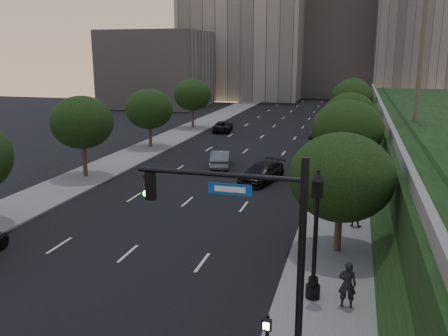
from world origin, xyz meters
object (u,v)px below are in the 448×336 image
(pedestrian_a, at_px, (347,284))
(pedestrian_b, at_px, (355,212))
(pedestrian_c, at_px, (348,189))
(sedan_near_right, at_px, (262,173))
(sedan_mid_left, at_px, (221,159))
(sedan_far_right, at_px, (319,130))
(sedan_far_left, at_px, (223,126))
(traffic_signal_mast, at_px, (267,258))
(street_lamp, at_px, (315,241))

(pedestrian_a, xyz_separation_m, pedestrian_b, (0.25, 9.49, -0.10))
(pedestrian_c, bearing_deg, pedestrian_a, 90.58)
(sedan_near_right, bearing_deg, pedestrian_a, -52.82)
(sedan_mid_left, bearing_deg, sedan_far_right, -123.16)
(sedan_far_left, bearing_deg, pedestrian_c, 111.78)
(traffic_signal_mast, xyz_separation_m, sedan_near_right, (-4.38, 22.05, -2.91))
(sedan_near_right, xyz_separation_m, pedestrian_c, (6.71, -4.00, 0.32))
(pedestrian_c, bearing_deg, sedan_far_left, -59.29)
(sedan_far_right, xyz_separation_m, pedestrian_b, (4.45, -30.94, 0.21))
(pedestrian_a, bearing_deg, sedan_mid_left, -63.38)
(pedestrian_a, bearing_deg, sedan_far_left, -68.82)
(traffic_signal_mast, xyz_separation_m, pedestrian_c, (2.33, 18.05, -2.60))
(sedan_mid_left, relative_size, sedan_far_right, 0.99)
(pedestrian_a, distance_m, pedestrian_c, 14.10)
(sedan_mid_left, bearing_deg, traffic_signal_mast, 97.20)
(sedan_far_left, distance_m, sedan_far_right, 12.39)
(sedan_mid_left, xyz_separation_m, pedestrian_a, (11.43, -22.14, 0.34))
(traffic_signal_mast, distance_m, sedan_near_right, 22.67)
(sedan_mid_left, distance_m, pedestrian_b, 17.22)
(sedan_mid_left, relative_size, pedestrian_c, 2.53)
(sedan_far_left, xyz_separation_m, sedan_near_right, (9.62, -23.15, 0.07))
(traffic_signal_mast, height_order, street_lamp, traffic_signal_mast)
(traffic_signal_mast, distance_m, sedan_far_left, 47.41)
(street_lamp, bearing_deg, sedan_mid_left, 114.87)
(sedan_near_right, distance_m, sedan_far_right, 22.51)
(street_lamp, bearing_deg, pedestrian_b, 80.03)
(traffic_signal_mast, relative_size, sedan_near_right, 1.34)
(traffic_signal_mast, height_order, pedestrian_b, traffic_signal_mast)
(sedan_far_right, bearing_deg, pedestrian_a, -79.37)
(sedan_mid_left, relative_size, pedestrian_b, 2.70)
(sedan_mid_left, xyz_separation_m, pedestrian_c, (11.21, -8.04, 0.30))
(pedestrian_c, bearing_deg, street_lamp, 84.97)
(sedan_mid_left, height_order, pedestrian_c, pedestrian_c)
(sedan_far_right, relative_size, pedestrian_b, 2.74)
(street_lamp, height_order, sedan_near_right, street_lamp)
(sedan_far_left, relative_size, sedan_far_right, 1.05)
(traffic_signal_mast, relative_size, sedan_far_right, 1.48)
(sedan_near_right, relative_size, pedestrian_a, 2.71)
(street_lamp, relative_size, sedan_mid_left, 1.20)
(pedestrian_b, bearing_deg, sedan_near_right, -34.60)
(traffic_signal_mast, distance_m, pedestrian_c, 18.39)
(traffic_signal_mast, relative_size, street_lamp, 1.25)
(sedan_far_right, height_order, pedestrian_a, pedestrian_a)
(traffic_signal_mast, xyz_separation_m, sedan_far_right, (-1.65, 44.39, -2.87))
(sedan_far_left, height_order, pedestrian_a, pedestrian_a)
(sedan_far_right, xyz_separation_m, pedestrian_a, (4.20, -40.44, 0.31))
(traffic_signal_mast, height_order, pedestrian_c, traffic_signal_mast)
(street_lamp, bearing_deg, pedestrian_a, -15.83)
(pedestrian_c, bearing_deg, sedan_near_right, -31.10)
(street_lamp, height_order, sedan_far_left, street_lamp)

